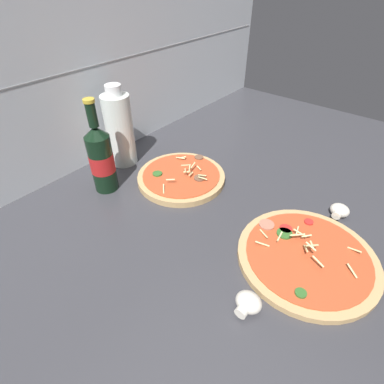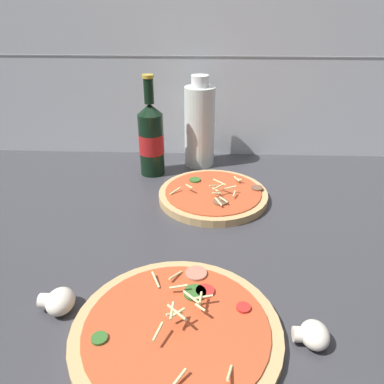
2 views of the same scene
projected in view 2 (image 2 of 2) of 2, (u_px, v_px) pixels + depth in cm
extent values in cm
cube|color=#38383D|center=(213.00, 247.00, 72.06)|extent=(160.00, 90.00, 2.50)
cube|color=silver|center=(215.00, 56.00, 98.94)|extent=(160.00, 1.00, 60.00)
cube|color=gray|center=(215.00, 56.00, 98.45)|extent=(156.80, 0.16, 0.30)
cylinder|color=tan|center=(177.00, 331.00, 51.48)|extent=(29.06, 29.06, 1.40)
cylinder|color=#C14C28|center=(176.00, 327.00, 51.08)|extent=(25.58, 25.58, 0.30)
cylinder|color=#336628|center=(195.00, 293.00, 56.48)|extent=(3.45, 3.45, 0.40)
cylinder|color=#B7755B|center=(196.00, 273.00, 60.42)|extent=(3.53, 3.53, 0.40)
cylinder|color=#336628|center=(99.00, 338.00, 48.95)|extent=(2.19, 2.19, 0.40)
cylinder|color=red|center=(205.00, 291.00, 56.80)|extent=(2.87, 2.87, 0.40)
cylinder|color=red|center=(243.00, 308.00, 53.78)|extent=(2.09, 2.09, 0.40)
cylinder|color=beige|center=(175.00, 313.00, 50.89)|extent=(2.33, 1.68, 1.14)
cylinder|color=beige|center=(178.00, 313.00, 49.59)|extent=(2.00, 1.77, 0.48)
cylinder|color=beige|center=(230.00, 373.00, 44.13)|extent=(1.02, 2.84, 1.31)
cylinder|color=beige|center=(156.00, 280.00, 58.54)|extent=(1.76, 2.97, 1.10)
cylinder|color=beige|center=(158.00, 332.00, 48.01)|extent=(1.27, 2.84, 0.80)
cylinder|color=beige|center=(200.00, 308.00, 51.91)|extent=(1.67, 1.88, 0.80)
cylinder|color=beige|center=(181.00, 316.00, 50.53)|extent=(1.95, 1.65, 0.81)
cylinder|color=beige|center=(203.00, 297.00, 53.95)|extent=(2.82, 1.05, 0.38)
cylinder|color=beige|center=(200.00, 300.00, 53.20)|extent=(0.67, 3.07, 0.54)
cylinder|color=beige|center=(176.00, 312.00, 49.47)|extent=(2.75, 2.01, 1.15)
cylinder|color=beige|center=(191.00, 297.00, 53.16)|extent=(2.55, 2.63, 0.43)
cylinder|color=beige|center=(178.00, 287.00, 56.24)|extent=(2.80, 0.69, 0.72)
cylinder|color=beige|center=(172.00, 311.00, 49.53)|extent=(0.56, 2.47, 1.15)
cylinder|color=beige|center=(178.00, 380.00, 43.18)|extent=(2.12, 2.72, 0.97)
cylinder|color=beige|center=(176.00, 275.00, 59.60)|extent=(2.06, 2.85, 0.95)
cylinder|color=tan|center=(213.00, 195.00, 86.19)|extent=(24.96, 24.96, 1.74)
cylinder|color=#C14C28|center=(213.00, 191.00, 85.71)|extent=(21.97, 21.97, 0.30)
cylinder|color=brown|center=(220.00, 202.00, 80.71)|extent=(3.13, 3.13, 0.40)
cylinder|color=brown|center=(257.00, 188.00, 86.50)|extent=(2.70, 2.70, 0.40)
cylinder|color=#336628|center=(195.00, 180.00, 90.32)|extent=(2.71, 2.71, 0.40)
cylinder|color=beige|center=(189.00, 187.00, 84.41)|extent=(1.83, 2.05, 0.46)
cylinder|color=beige|center=(214.00, 186.00, 83.29)|extent=(1.99, 1.83, 0.99)
cylinder|color=beige|center=(237.00, 179.00, 89.67)|extent=(1.33, 2.83, 0.49)
cylinder|color=beige|center=(217.00, 193.00, 82.48)|extent=(2.19, 0.82, 0.57)
cylinder|color=beige|center=(223.00, 200.00, 79.90)|extent=(2.01, 1.76, 0.89)
cylinder|color=beige|center=(234.00, 194.00, 82.60)|extent=(0.85, 1.98, 0.76)
cylinder|color=beige|center=(239.00, 179.00, 89.28)|extent=(1.59, 2.06, 1.05)
cylinder|color=beige|center=(219.00, 182.00, 83.71)|extent=(2.97, 1.58, 1.08)
cylinder|color=beige|center=(219.00, 202.00, 79.07)|extent=(1.71, 2.35, 1.08)
cylinder|color=beige|center=(218.00, 187.00, 82.61)|extent=(2.33, 1.72, 0.95)
cylinder|color=beige|center=(216.00, 190.00, 83.59)|extent=(1.77, 1.81, 0.54)
cylinder|color=beige|center=(175.00, 191.00, 84.58)|extent=(2.55, 2.47, 1.10)
cylinder|color=beige|center=(230.00, 188.00, 83.68)|extent=(2.98, 1.04, 0.77)
cylinder|color=black|center=(152.00, 145.00, 95.60)|extent=(6.33, 6.33, 15.81)
cone|color=black|center=(150.00, 109.00, 91.30)|extent=(6.33, 6.33, 2.70)
cylinder|color=black|center=(149.00, 91.00, 89.27)|extent=(2.40, 2.40, 6.01)
cylinder|color=gold|center=(148.00, 76.00, 87.69)|extent=(2.77, 2.77, 0.80)
cylinder|color=red|center=(151.00, 144.00, 95.45)|extent=(6.39, 6.39, 5.06)
cylinder|color=silver|center=(199.00, 127.00, 99.85)|extent=(8.07, 8.07, 21.16)
cylinder|color=white|center=(200.00, 81.00, 94.26)|extent=(4.44, 4.44, 2.89)
cylinder|color=white|center=(47.00, 301.00, 55.18)|extent=(2.22, 2.22, 2.22)
ellipsoid|color=silver|center=(60.00, 301.00, 55.10)|extent=(4.20, 4.94, 3.46)
cylinder|color=white|center=(301.00, 334.00, 49.90)|extent=(2.06, 2.06, 2.06)
ellipsoid|color=silver|center=(315.00, 335.00, 49.82)|extent=(3.89, 4.58, 3.20)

